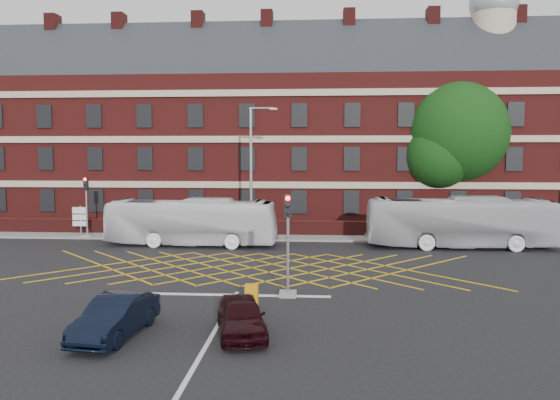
# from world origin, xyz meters

# --- Properties ---
(ground) EXTENTS (120.00, 120.00, 0.00)m
(ground) POSITION_xyz_m (0.00, 0.00, 0.00)
(ground) COLOR black
(ground) RESTS_ON ground
(victorian_building) EXTENTS (51.00, 12.17, 20.40)m
(victorian_building) POSITION_xyz_m (0.25, 22.00, 7.84)
(victorian_building) COLOR #5A1817
(victorian_building) RESTS_ON ground
(boundary_wall) EXTENTS (56.00, 0.50, 1.10)m
(boundary_wall) POSITION_xyz_m (0.00, 13.00, 0.55)
(boundary_wall) COLOR #481413
(boundary_wall) RESTS_ON ground
(far_pavement) EXTENTS (60.00, 3.00, 0.12)m
(far_pavement) POSITION_xyz_m (0.00, 12.00, 0.06)
(far_pavement) COLOR slate
(far_pavement) RESTS_ON ground
(box_junction_hatching) EXTENTS (8.22, 8.22, 0.02)m
(box_junction_hatching) POSITION_xyz_m (0.00, 2.00, 0.01)
(box_junction_hatching) COLOR #CC990C
(box_junction_hatching) RESTS_ON ground
(stop_line) EXTENTS (8.00, 0.30, 0.02)m
(stop_line) POSITION_xyz_m (0.00, -3.50, 0.01)
(stop_line) COLOR silver
(stop_line) RESTS_ON ground
(centre_line) EXTENTS (0.15, 14.00, 0.02)m
(centre_line) POSITION_xyz_m (0.00, -10.00, 0.01)
(centre_line) COLOR silver
(centre_line) RESTS_ON ground
(bus_left) EXTENTS (11.05, 3.10, 3.05)m
(bus_left) POSITION_xyz_m (-4.67, 8.52, 1.52)
(bus_left) COLOR white
(bus_left) RESTS_ON ground
(bus_right) EXTENTS (11.63, 2.76, 3.24)m
(bus_right) POSITION_xyz_m (12.33, 8.83, 1.62)
(bus_right) COLOR silver
(bus_right) RESTS_ON ground
(car_navy) EXTENTS (1.85, 4.17, 1.33)m
(car_navy) POSITION_xyz_m (-3.12, -8.88, 0.67)
(car_navy) COLOR black
(car_navy) RESTS_ON ground
(car_maroon) EXTENTS (2.28, 3.94, 1.26)m
(car_maroon) POSITION_xyz_m (0.93, -8.40, 0.63)
(car_maroon) COLOR black
(car_maroon) RESTS_ON ground
(deciduous_tree) EXTENTS (7.94, 7.80, 11.44)m
(deciduous_tree) POSITION_xyz_m (14.00, 17.11, 6.99)
(deciduous_tree) COLOR black
(deciduous_tree) RESTS_ON ground
(traffic_light_near) EXTENTS (0.70, 0.70, 4.27)m
(traffic_light_near) POSITION_xyz_m (2.21, -3.51, 1.76)
(traffic_light_near) COLOR slate
(traffic_light_near) RESTS_ON ground
(traffic_light_far) EXTENTS (0.70, 0.70, 4.27)m
(traffic_light_far) POSITION_xyz_m (-12.74, 11.17, 1.76)
(traffic_light_far) COLOR slate
(traffic_light_far) RESTS_ON ground
(street_lamp) EXTENTS (2.25, 1.00, 8.92)m
(street_lamp) POSITION_xyz_m (-0.91, 9.94, 3.07)
(street_lamp) COLOR slate
(street_lamp) RESTS_ON ground
(direction_signs) EXTENTS (1.10, 0.16, 2.20)m
(direction_signs) POSITION_xyz_m (-13.37, 11.51, 1.38)
(direction_signs) COLOR gray
(direction_signs) RESTS_ON ground
(utility_cabinet) EXTENTS (0.49, 0.37, 0.95)m
(utility_cabinet) POSITION_xyz_m (0.92, -5.45, 0.48)
(utility_cabinet) COLOR orange
(utility_cabinet) RESTS_ON ground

